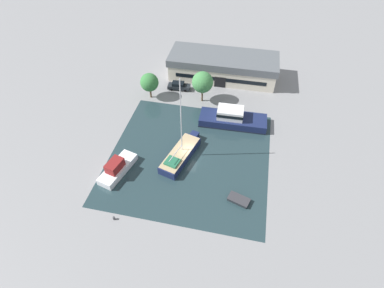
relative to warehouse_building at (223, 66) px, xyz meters
name	(u,v)px	position (x,y,z in m)	size (l,w,h in m)	color
ground_plane	(190,156)	(-1.96, -25.47, -2.57)	(440.00, 440.00, 0.00)	gray
water_canal	(190,156)	(-1.96, -25.47, -2.57)	(26.40, 26.20, 0.01)	#23383D
warehouse_building	(223,66)	(0.00, 0.00, 0.00)	(23.64, 9.29, 5.08)	beige
quay_tree_near_building	(203,82)	(-2.77, -9.89, 1.90)	(4.19, 4.19, 6.58)	brown
quay_tree_by_water	(149,82)	(-13.38, -10.90, 1.03)	(3.69, 3.69, 5.46)	brown
parked_car	(179,86)	(-8.39, -6.93, -1.73)	(4.84, 2.10, 1.67)	#1E2328
sailboat_moored	(181,154)	(-3.34, -26.03, -1.74)	(5.39, 10.64, 15.25)	#19234C
motor_cruiser	(232,118)	(3.99, -15.62, -1.34)	(12.64, 4.69, 3.42)	#19234C
small_dinghy	(239,200)	(7.08, -32.69, -2.27)	(3.53, 2.56, 0.57)	#23282D
cabin_boat	(117,168)	(-12.51, -31.24, -1.61)	(4.40, 7.78, 2.71)	white
mooring_bollard	(114,218)	(-9.79, -39.44, -2.23)	(0.34, 0.34, 0.64)	#47474C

